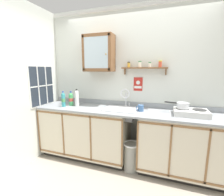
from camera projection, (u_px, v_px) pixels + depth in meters
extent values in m
plane|color=#9E9384|center=(122.00, 174.00, 2.39)|extent=(6.14, 6.14, 0.00)
cube|color=silver|center=(133.00, 84.00, 2.78)|extent=(3.74, 0.05, 2.63)
cube|color=white|center=(134.00, 6.00, 2.52)|extent=(3.74, 0.02, 0.05)
cube|color=silver|center=(18.00, 87.00, 2.40)|extent=(0.05, 3.45, 2.63)
cube|color=black|center=(87.00, 152.00, 2.97)|extent=(1.51, 0.57, 0.08)
cube|color=beige|center=(86.00, 130.00, 2.86)|extent=(1.54, 0.63, 0.82)
cube|color=brown|center=(75.00, 115.00, 2.49)|extent=(1.54, 0.01, 0.03)
cube|color=brown|center=(77.00, 157.00, 2.62)|extent=(1.54, 0.01, 0.03)
cube|color=brown|center=(39.00, 131.00, 2.80)|extent=(0.02, 0.01, 0.75)
cube|color=brown|center=(63.00, 135.00, 2.64)|extent=(0.02, 0.01, 0.75)
cube|color=brown|center=(91.00, 139.00, 2.48)|extent=(0.02, 0.01, 0.75)
cube|color=brown|center=(122.00, 144.00, 2.31)|extent=(0.02, 0.01, 0.75)
cube|color=black|center=(183.00, 170.00, 2.44)|extent=(1.30, 0.57, 0.08)
cube|color=beige|center=(185.00, 144.00, 2.33)|extent=(1.33, 0.63, 0.82)
cube|color=brown|center=(191.00, 128.00, 1.96)|extent=(1.33, 0.01, 0.03)
cube|color=brown|center=(186.00, 179.00, 2.09)|extent=(1.33, 0.01, 0.03)
cube|color=brown|center=(137.00, 147.00, 2.24)|extent=(0.02, 0.01, 0.75)
cube|color=brown|center=(170.00, 152.00, 2.10)|extent=(0.02, 0.01, 0.75)
cube|color=brown|center=(208.00, 158.00, 1.96)|extent=(0.02, 0.01, 0.75)
cube|color=gray|center=(128.00, 111.00, 2.53)|extent=(3.10, 0.66, 0.03)
cube|color=gray|center=(132.00, 104.00, 2.81)|extent=(3.10, 0.02, 0.08)
cube|color=silver|center=(121.00, 109.00, 2.59)|extent=(0.54, 0.42, 0.01)
cube|color=slate|center=(121.00, 117.00, 2.61)|extent=(0.46, 0.35, 0.01)
cube|color=slate|center=(124.00, 111.00, 2.77)|extent=(0.46, 0.01, 0.14)
cube|color=slate|center=(118.00, 116.00, 2.44)|extent=(0.46, 0.01, 0.14)
cylinder|color=#4C4C51|center=(121.00, 117.00, 2.61)|extent=(0.04, 0.04, 0.01)
cylinder|color=silver|center=(126.00, 106.00, 2.79)|extent=(0.05, 0.05, 0.02)
cylinder|color=silver|center=(126.00, 99.00, 2.77)|extent=(0.02, 0.02, 0.22)
torus|color=silver|center=(125.00, 94.00, 2.69)|extent=(0.16, 0.02, 0.16)
cylinder|color=silver|center=(129.00, 104.00, 2.77)|extent=(0.02, 0.02, 0.06)
cube|color=silver|center=(191.00, 113.00, 2.24)|extent=(0.46, 0.33, 0.08)
cylinder|color=#2D2D2D|center=(183.00, 109.00, 2.29)|extent=(0.18, 0.18, 0.01)
cylinder|color=#2D2D2D|center=(199.00, 110.00, 2.22)|extent=(0.18, 0.18, 0.01)
cylinder|color=black|center=(184.00, 115.00, 2.13)|extent=(0.03, 0.02, 0.03)
cylinder|color=black|center=(202.00, 116.00, 2.06)|extent=(0.03, 0.02, 0.03)
cylinder|color=silver|center=(183.00, 106.00, 2.28)|extent=(0.17, 0.17, 0.08)
torus|color=silver|center=(183.00, 103.00, 2.27)|extent=(0.17, 0.17, 0.01)
cylinder|color=black|center=(171.00, 102.00, 2.37)|extent=(0.18, 0.06, 0.02)
cylinder|color=#4CB266|center=(71.00, 100.00, 2.86)|extent=(0.08, 0.08, 0.20)
cone|color=#4CB266|center=(71.00, 93.00, 2.83)|extent=(0.08, 0.08, 0.04)
cylinder|color=#2D59B2|center=(71.00, 92.00, 2.83)|extent=(0.04, 0.04, 0.02)
cylinder|color=#D84C3F|center=(71.00, 100.00, 2.86)|extent=(0.08, 0.08, 0.06)
cylinder|color=teal|center=(63.00, 100.00, 2.76)|extent=(0.07, 0.07, 0.22)
cone|color=teal|center=(63.00, 93.00, 2.74)|extent=(0.06, 0.06, 0.03)
cylinder|color=#2D59B2|center=(63.00, 92.00, 2.74)|extent=(0.03, 0.03, 0.02)
cylinder|color=#4C9959|center=(63.00, 100.00, 2.76)|extent=(0.07, 0.07, 0.06)
cylinder|color=white|center=(77.00, 99.00, 2.80)|extent=(0.07, 0.07, 0.26)
cone|color=white|center=(77.00, 91.00, 2.77)|extent=(0.06, 0.06, 0.03)
cylinder|color=#262626|center=(77.00, 90.00, 2.77)|extent=(0.03, 0.03, 0.02)
cylinder|color=white|center=(77.00, 99.00, 2.80)|extent=(0.07, 0.07, 0.07)
cylinder|color=#3F6699|center=(141.00, 108.00, 2.47)|extent=(0.09, 0.09, 0.10)
torus|color=#3F6699|center=(138.00, 108.00, 2.45)|extent=(0.06, 0.05, 0.07)
cube|color=brown|center=(99.00, 53.00, 2.72)|extent=(0.53, 0.25, 0.62)
cube|color=silver|center=(96.00, 53.00, 2.60)|extent=(0.43, 0.01, 0.51)
cube|color=brown|center=(83.00, 53.00, 2.68)|extent=(0.04, 0.01, 0.59)
cube|color=brown|center=(109.00, 52.00, 2.52)|extent=(0.04, 0.01, 0.59)
cube|color=brown|center=(95.00, 35.00, 2.55)|extent=(0.50, 0.01, 0.05)
cube|color=brown|center=(96.00, 70.00, 2.65)|extent=(0.50, 0.01, 0.05)
sphere|color=olive|center=(106.00, 54.00, 2.53)|extent=(0.02, 0.02, 0.02)
cube|color=brown|center=(144.00, 68.00, 2.57)|extent=(0.74, 0.14, 0.02)
cube|color=brown|center=(125.00, 72.00, 2.74)|extent=(0.02, 0.03, 0.10)
cube|color=brown|center=(166.00, 72.00, 2.53)|extent=(0.02, 0.03, 0.10)
cylinder|color=gold|center=(129.00, 65.00, 2.66)|extent=(0.04, 0.04, 0.07)
cylinder|color=black|center=(129.00, 62.00, 2.65)|extent=(0.04, 0.04, 0.02)
cylinder|color=silver|center=(140.00, 65.00, 2.58)|extent=(0.05, 0.05, 0.08)
cylinder|color=#33723F|center=(140.00, 62.00, 2.58)|extent=(0.05, 0.05, 0.02)
cylinder|color=silver|center=(150.00, 65.00, 2.52)|extent=(0.04, 0.04, 0.07)
cylinder|color=#33723F|center=(150.00, 63.00, 2.52)|extent=(0.04, 0.04, 0.02)
cylinder|color=#CC4C33|center=(160.00, 64.00, 2.48)|extent=(0.05, 0.05, 0.09)
cylinder|color=yellow|center=(160.00, 61.00, 2.47)|extent=(0.05, 0.05, 0.02)
cube|color=#B2261E|center=(138.00, 84.00, 2.72)|extent=(0.15, 0.01, 0.23)
cube|color=white|center=(138.00, 87.00, 2.72)|extent=(0.13, 0.00, 0.04)
cylinder|color=white|center=(138.00, 83.00, 2.71)|extent=(0.07, 0.00, 0.07)
cube|color=#262D38|center=(42.00, 86.00, 2.83)|extent=(0.01, 0.54, 0.68)
cube|color=white|center=(42.00, 86.00, 2.83)|extent=(0.02, 0.58, 0.73)
cube|color=white|center=(38.00, 86.00, 2.74)|extent=(0.01, 0.02, 0.68)
cube|color=white|center=(46.00, 85.00, 2.92)|extent=(0.01, 0.02, 0.68)
cube|color=white|center=(42.00, 86.00, 2.83)|extent=(0.01, 0.54, 0.02)
cylinder|color=gray|center=(131.00, 157.00, 2.46)|extent=(0.23, 0.23, 0.44)
torus|color=white|center=(131.00, 144.00, 2.42)|extent=(0.26, 0.26, 0.02)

